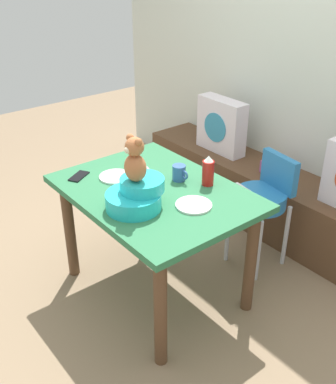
{
  "coord_description": "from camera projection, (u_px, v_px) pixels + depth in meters",
  "views": [
    {
      "loc": [
        1.88,
        -1.4,
        2.01
      ],
      "look_at": [
        0.0,
        0.1,
        0.69
      ],
      "focal_mm": 43.21,
      "sensor_mm": 36.0,
      "label": 1
    }
  ],
  "objects": [
    {
      "name": "pillow_floral_left",
      "position": [
        221.0,
        126.0,
        3.75
      ],
      "size": [
        0.44,
        0.15,
        0.44
      ],
      "color": "silver",
      "rests_on": "window_bench"
    },
    {
      "name": "book_stack",
      "position": [
        276.0,
        168.0,
        3.45
      ],
      "size": [
        0.2,
        0.14,
        0.09
      ],
      "primitive_type": "cube",
      "color": "#9A4D8C",
      "rests_on": "window_bench"
    },
    {
      "name": "teddy_bear",
      "position": [
        135.0,
        160.0,
        2.36
      ],
      "size": [
        0.13,
        0.12,
        0.25
      ],
      "color": "#AF673C",
      "rests_on": "infant_seat_teal"
    },
    {
      "name": "coffee_mug",
      "position": [
        179.0,
        173.0,
        2.75
      ],
      "size": [
        0.12,
        0.08,
        0.09
      ],
      "color": "#335999",
      "rests_on": "dining_table"
    },
    {
      "name": "dinner_plate_near",
      "position": [
        116.0,
        177.0,
        2.8
      ],
      "size": [
        0.2,
        0.2,
        0.01
      ],
      "primitive_type": "cylinder",
      "color": "white",
      "rests_on": "dining_table"
    },
    {
      "name": "highchair",
      "position": [
        262.0,
        197.0,
        3.04
      ],
      "size": [
        0.36,
        0.48,
        0.79
      ],
      "color": "#2672B2",
      "rests_on": "ground_plane"
    },
    {
      "name": "dinner_plate_far",
      "position": [
        194.0,
        205.0,
        2.5
      ],
      "size": [
        0.2,
        0.2,
        0.01
      ],
      "primitive_type": "cylinder",
      "color": "white",
      "rests_on": "dining_table"
    },
    {
      "name": "window_bench",
      "position": [
        277.0,
        203.0,
        3.55
      ],
      "size": [
        2.6,
        0.44,
        0.46
      ],
      "primitive_type": "cube",
      "color": "brown",
      "rests_on": "ground_plane"
    },
    {
      "name": "table_fork",
      "position": [
        144.0,
        165.0,
        2.95
      ],
      "size": [
        0.17,
        0.06,
        0.01
      ],
      "primitive_type": "cube",
      "rotation": [
        0.0,
        0.0,
        1.32
      ],
      "color": "silver",
      "rests_on": "dining_table"
    },
    {
      "name": "cell_phone",
      "position": [
        79.0,
        176.0,
        2.81
      ],
      "size": [
        0.13,
        0.16,
        0.01
      ],
      "primitive_type": "cube",
      "rotation": [
        0.0,
        0.0,
        0.53
      ],
      "color": "black",
      "rests_on": "dining_table"
    },
    {
      "name": "ground_plane",
      "position": [
        156.0,
        289.0,
        3.02
      ],
      "size": [
        8.0,
        8.0,
        0.0
      ],
      "primitive_type": "plane",
      "color": "#8C7256"
    },
    {
      "name": "infant_seat_teal",
      "position": [
        136.0,
        195.0,
        2.46
      ],
      "size": [
        0.3,
        0.33,
        0.16
      ],
      "color": "#22BCC4",
      "rests_on": "dining_table"
    },
    {
      "name": "dining_table",
      "position": [
        155.0,
        207.0,
        2.72
      ],
      "size": [
        1.15,
        0.85,
        0.74
      ],
      "color": "#2D7247",
      "rests_on": "ground_plane"
    },
    {
      "name": "back_wall",
      "position": [
        320.0,
        56.0,
        3.19
      ],
      "size": [
        4.4,
        0.1,
        2.6
      ],
      "primitive_type": "cube",
      "color": "silver",
      "rests_on": "ground_plane"
    },
    {
      "name": "ketchup_bottle",
      "position": [
        208.0,
        171.0,
        2.68
      ],
      "size": [
        0.07,
        0.07,
        0.18
      ],
      "color": "red",
      "rests_on": "dining_table"
    }
  ]
}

